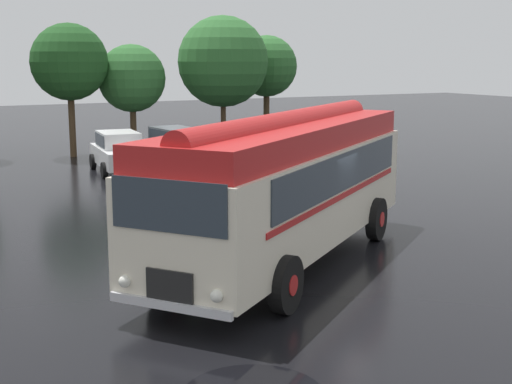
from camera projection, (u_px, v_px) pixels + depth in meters
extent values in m
plane|color=black|center=(302.00, 259.00, 16.75)|extent=(120.00, 120.00, 0.00)
cube|color=silver|center=(287.00, 194.00, 16.21)|extent=(9.52, 7.96, 2.10)
cube|color=red|center=(287.00, 136.00, 15.97)|extent=(9.24, 7.68, 0.56)
cylinder|color=red|center=(288.00, 124.00, 15.92)|extent=(7.99, 6.13, 0.60)
cube|color=#2D3842|center=(345.00, 171.00, 15.84)|extent=(6.45, 4.79, 0.84)
cube|color=#2D3842|center=(243.00, 164.00, 16.91)|extent=(6.45, 4.79, 0.84)
cube|color=red|center=(343.00, 196.00, 15.85)|extent=(6.61, 4.90, 0.12)
cube|color=red|center=(241.00, 187.00, 16.92)|extent=(6.61, 4.90, 0.12)
cube|color=#2D3842|center=(168.00, 206.00, 11.63)|extent=(1.34, 1.79, 0.88)
cube|color=black|center=(170.00, 286.00, 11.88)|extent=(0.58, 0.76, 0.56)
cube|color=silver|center=(169.00, 306.00, 11.93)|extent=(1.49, 1.97, 0.16)
sphere|color=white|center=(217.00, 296.00, 11.50)|extent=(0.22, 0.22, 0.22)
sphere|color=white|center=(125.00, 281.00, 12.26)|extent=(0.22, 0.22, 0.22)
cylinder|color=black|center=(286.00, 284.00, 13.11)|extent=(1.05, 0.88, 1.10)
cylinder|color=red|center=(286.00, 284.00, 13.11)|extent=(0.50, 0.49, 0.39)
cylinder|color=black|center=(166.00, 267.00, 14.20)|extent=(1.05, 0.88, 1.10)
cylinder|color=red|center=(166.00, 267.00, 14.20)|extent=(0.50, 0.49, 0.39)
cylinder|color=black|center=(377.00, 219.00, 18.43)|extent=(1.05, 0.88, 1.10)
cylinder|color=red|center=(377.00, 219.00, 18.43)|extent=(0.50, 0.49, 0.39)
cylinder|color=black|center=(284.00, 210.00, 19.53)|extent=(1.05, 0.88, 1.10)
cylinder|color=red|center=(284.00, 210.00, 19.53)|extent=(0.50, 0.49, 0.39)
cube|color=silver|center=(119.00, 156.00, 29.34)|extent=(2.11, 4.35, 0.70)
cube|color=silver|center=(118.00, 139.00, 29.35)|extent=(1.71, 2.32, 0.64)
cube|color=#2D3842|center=(136.00, 139.00, 29.63)|extent=(0.22, 1.92, 0.50)
cube|color=#2D3842|center=(100.00, 140.00, 29.07)|extent=(0.22, 1.92, 0.50)
cylinder|color=black|center=(148.00, 168.00, 28.55)|extent=(0.26, 0.66, 0.64)
cylinder|color=black|center=(104.00, 170.00, 27.89)|extent=(0.26, 0.66, 0.64)
cylinder|color=black|center=(134.00, 159.00, 30.91)|extent=(0.26, 0.66, 0.64)
cylinder|color=black|center=(93.00, 161.00, 30.26)|extent=(0.26, 0.66, 0.64)
cube|color=#4C5156|center=(176.00, 150.00, 31.16)|extent=(2.11, 4.35, 0.70)
cube|color=#4C5156|center=(174.00, 135.00, 31.16)|extent=(1.70, 2.32, 0.64)
cube|color=#2D3842|center=(190.00, 134.00, 31.57)|extent=(0.22, 1.92, 0.50)
cube|color=#2D3842|center=(159.00, 136.00, 30.75)|extent=(0.22, 1.92, 0.50)
cylinder|color=black|center=(209.00, 160.00, 30.64)|extent=(0.26, 0.66, 0.64)
cylinder|color=black|center=(172.00, 163.00, 29.68)|extent=(0.26, 0.66, 0.64)
cylinder|color=black|center=(180.00, 153.00, 32.77)|extent=(0.26, 0.66, 0.64)
cylinder|color=black|center=(145.00, 156.00, 31.81)|extent=(0.26, 0.66, 0.64)
cylinder|color=#4C3823|center=(72.00, 124.00, 33.82)|extent=(0.31, 0.31, 3.11)
sphere|color=#1E4C1E|center=(69.00, 62.00, 33.28)|extent=(3.61, 3.61, 3.61)
sphere|color=#1E4C1E|center=(62.00, 58.00, 33.24)|extent=(2.62, 2.62, 2.62)
cylinder|color=#4C3823|center=(133.00, 128.00, 35.51)|extent=(0.31, 0.31, 2.41)
sphere|color=#2D662D|center=(132.00, 78.00, 35.05)|extent=(3.33, 3.33, 3.33)
sphere|color=#2D662D|center=(141.00, 78.00, 35.47)|extent=(2.03, 2.03, 2.03)
cylinder|color=#4C3823|center=(223.00, 121.00, 37.58)|extent=(0.28, 0.28, 2.69)
sphere|color=#2D662D|center=(223.00, 61.00, 37.00)|extent=(4.72, 4.72, 4.72)
sphere|color=#2D662D|center=(215.00, 64.00, 37.07)|extent=(2.77, 2.77, 2.77)
cylinder|color=#4C3823|center=(266.00, 116.00, 39.74)|extent=(0.33, 0.33, 2.94)
sphere|color=#2D662D|center=(267.00, 66.00, 39.23)|extent=(3.36, 3.36, 3.36)
sphere|color=#2D662D|center=(274.00, 61.00, 39.53)|extent=(1.89, 1.89, 1.89)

